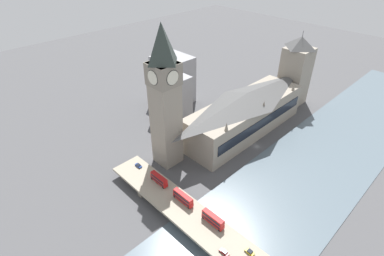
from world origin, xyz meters
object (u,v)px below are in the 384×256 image
victoria_tower (295,71)px  car_northbound_tail (224,252)px  double_decker_bus_mid (213,219)px  car_southbound_mid (250,252)px  double_decker_bus_rear (159,179)px  clock_tower (165,96)px  car_northbound_lead (138,165)px  parliament_hall (246,113)px  double_decker_bus_lead (183,198)px  road_bridge (226,245)px

victoria_tower → car_northbound_tail: victoria_tower is taller
double_decker_bus_mid → car_northbound_tail: size_ratio=2.63×
car_northbound_tail → car_southbound_mid: bearing=-133.7°
car_southbound_mid → double_decker_bus_rear: bearing=0.4°
clock_tower → car_northbound_lead: size_ratio=18.48×
parliament_hall → car_northbound_lead: bearing=79.7°
double_decker_bus_lead → car_northbound_lead: size_ratio=2.70×
double_decker_bus_mid → car_northbound_lead: bearing=0.8°
double_decker_bus_lead → car_northbound_tail: (-30.70, 6.77, -1.99)m
clock_tower → car_northbound_tail: 77.59m
road_bridge → double_decker_bus_rear: (46.08, -2.96, 3.67)m
victoria_tower → double_decker_bus_lead: bearing=99.2°
clock_tower → car_northbound_tail: clock_tower is taller
double_decker_bus_lead → car_northbound_tail: double_decker_bus_lead is taller
clock_tower → car_southbound_mid: size_ratio=20.41×
double_decker_bus_mid → double_decker_bus_lead: bearing=2.3°
double_decker_bus_rear → road_bridge: bearing=176.3°
double_decker_bus_rear → car_northbound_tail: double_decker_bus_rear is taller
road_bridge → double_decker_bus_lead: size_ratio=12.57×
double_decker_bus_mid → double_decker_bus_rear: (35.42, 0.68, -0.15)m
parliament_hall → double_decker_bus_mid: 84.15m
clock_tower → double_decker_bus_lead: (-33.43, 19.33, -33.02)m
victoria_tower → road_bridge: size_ratio=0.38×
double_decker_bus_rear → car_northbound_tail: 48.76m
double_decker_bus_lead → car_northbound_lead: double_decker_bus_lead is taller
parliament_hall → car_northbound_lead: size_ratio=21.46×
car_northbound_lead → car_northbound_tail: (-65.70, 6.79, 0.04)m
victoria_tower → parliament_hall: bearing=90.1°
double_decker_bus_lead → clock_tower: bearing=-30.0°
clock_tower → car_southbound_mid: clock_tower is taller
parliament_hall → road_bridge: parliament_hall is taller
car_northbound_tail → car_southbound_mid: (-6.85, -7.16, -0.01)m
double_decker_bus_rear → car_northbound_tail: (-48.24, 6.81, -1.86)m
road_bridge → double_decker_bus_mid: 11.89m
clock_tower → double_decker_bus_mid: (-51.31, 18.61, -33.00)m
clock_tower → parliament_hall: bearing=-102.2°
parliament_hall → double_decker_bus_rear: 75.19m
parliament_hall → road_bridge: 92.97m
double_decker_bus_lead → double_decker_bus_mid: (-17.88, -0.72, 0.01)m
double_decker_bus_rear → car_northbound_lead: bearing=0.1°
victoria_tower → road_bridge: victoria_tower is taller
parliament_hall → clock_tower: bearing=77.8°
parliament_hall → clock_tower: (11.99, 55.57, 27.44)m
parliament_hall → car_southbound_mid: size_ratio=23.70×
double_decker_bus_rear → car_northbound_tail: size_ratio=2.56×
car_northbound_lead → double_decker_bus_mid: bearing=-179.2°
parliament_hall → double_decker_bus_mid: bearing=117.9°
parliament_hall → road_bridge: bearing=122.7°
car_northbound_lead → car_northbound_tail: bearing=174.1°
road_bridge → car_southbound_mid: bearing=-159.9°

